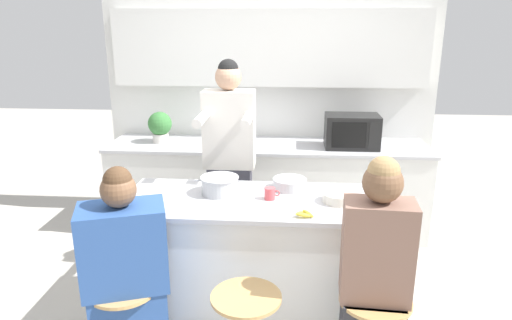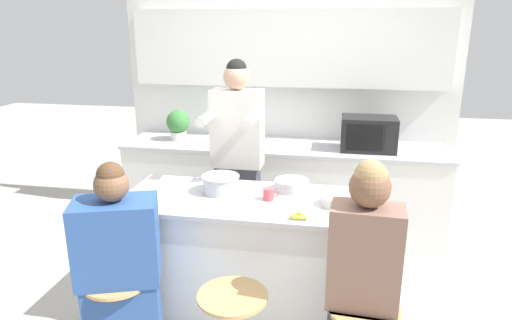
{
  "view_description": "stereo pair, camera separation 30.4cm",
  "coord_description": "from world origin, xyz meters",
  "px_view_note": "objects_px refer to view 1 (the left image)",
  "views": [
    {
      "loc": [
        0.22,
        -2.83,
        2.07
      ],
      "look_at": [
        0.0,
        0.07,
        1.19
      ],
      "focal_mm": 32.0,
      "sensor_mm": 36.0,
      "label": 1
    },
    {
      "loc": [
        0.52,
        -2.79,
        2.07
      ],
      "look_at": [
        0.0,
        0.07,
        1.19
      ],
      "focal_mm": 32.0,
      "sensor_mm": 36.0,
      "label": 2
    }
  ],
  "objects_px": {
    "kitchen_island": "(255,261)",
    "potted_plant": "(160,126)",
    "person_seated_near": "(374,290)",
    "microwave": "(352,131)",
    "coffee_cup_near": "(270,193)",
    "person_wrapped_blanket": "(127,286)",
    "cooking_pot": "(220,185)",
    "banana_bunch": "(304,214)",
    "juice_carton": "(375,202)",
    "person_cooking": "(230,173)",
    "fruit_bowl": "(290,184)"
  },
  "relations": [
    {
      "from": "kitchen_island",
      "to": "microwave",
      "type": "relative_size",
      "value": 3.48
    },
    {
      "from": "coffee_cup_near",
      "to": "potted_plant",
      "type": "bearing_deg",
      "value": 127.28
    },
    {
      "from": "juice_carton",
      "to": "microwave",
      "type": "height_order",
      "value": "microwave"
    },
    {
      "from": "juice_carton",
      "to": "kitchen_island",
      "type": "bearing_deg",
      "value": 165.33
    },
    {
      "from": "banana_bunch",
      "to": "potted_plant",
      "type": "bearing_deg",
      "value": 127.48
    },
    {
      "from": "kitchen_island",
      "to": "potted_plant",
      "type": "height_order",
      "value": "potted_plant"
    },
    {
      "from": "potted_plant",
      "to": "kitchen_island",
      "type": "bearing_deg",
      "value": -55.16
    },
    {
      "from": "person_wrapped_blanket",
      "to": "cooking_pot",
      "type": "bearing_deg",
      "value": 39.33
    },
    {
      "from": "coffee_cup_near",
      "to": "kitchen_island",
      "type": "bearing_deg",
      "value": -178.15
    },
    {
      "from": "juice_carton",
      "to": "coffee_cup_near",
      "type": "bearing_deg",
      "value": 162.99
    },
    {
      "from": "person_wrapped_blanket",
      "to": "person_seated_near",
      "type": "xyz_separation_m",
      "value": [
        1.38,
        -0.0,
        0.04
      ]
    },
    {
      "from": "person_seated_near",
      "to": "coffee_cup_near",
      "type": "height_order",
      "value": "person_seated_near"
    },
    {
      "from": "person_seated_near",
      "to": "microwave",
      "type": "height_order",
      "value": "person_seated_near"
    },
    {
      "from": "person_cooking",
      "to": "potted_plant",
      "type": "bearing_deg",
      "value": 132.0
    },
    {
      "from": "kitchen_island",
      "to": "fruit_bowl",
      "type": "relative_size",
      "value": 7.43
    },
    {
      "from": "microwave",
      "to": "person_seated_near",
      "type": "bearing_deg",
      "value": -93.26
    },
    {
      "from": "person_cooking",
      "to": "person_wrapped_blanket",
      "type": "height_order",
      "value": "person_cooking"
    },
    {
      "from": "microwave",
      "to": "potted_plant",
      "type": "xyz_separation_m",
      "value": [
        -1.89,
        0.05,
        0.01
      ]
    },
    {
      "from": "coffee_cup_near",
      "to": "fruit_bowl",
      "type": "bearing_deg",
      "value": 58.38
    },
    {
      "from": "person_seated_near",
      "to": "person_wrapped_blanket",
      "type": "bearing_deg",
      "value": -176.3
    },
    {
      "from": "kitchen_island",
      "to": "potted_plant",
      "type": "xyz_separation_m",
      "value": [
        -1.08,
        1.54,
        0.6
      ]
    },
    {
      "from": "kitchen_island",
      "to": "coffee_cup_near",
      "type": "distance_m",
      "value": 0.51
    },
    {
      "from": "person_wrapped_blanket",
      "to": "banana_bunch",
      "type": "bearing_deg",
      "value": 0.13
    },
    {
      "from": "banana_bunch",
      "to": "potted_plant",
      "type": "xyz_separation_m",
      "value": [
        -1.39,
        1.82,
        0.12
      ]
    },
    {
      "from": "cooking_pot",
      "to": "potted_plant",
      "type": "height_order",
      "value": "potted_plant"
    },
    {
      "from": "kitchen_island",
      "to": "juice_carton",
      "type": "bearing_deg",
      "value": -14.67
    },
    {
      "from": "banana_bunch",
      "to": "person_seated_near",
      "type": "bearing_deg",
      "value": -42.22
    },
    {
      "from": "person_cooking",
      "to": "microwave",
      "type": "bearing_deg",
      "value": 38.67
    },
    {
      "from": "fruit_bowl",
      "to": "coffee_cup_near",
      "type": "bearing_deg",
      "value": -121.62
    },
    {
      "from": "person_wrapped_blanket",
      "to": "juice_carton",
      "type": "bearing_deg",
      "value": -2.5
    },
    {
      "from": "person_cooking",
      "to": "potted_plant",
      "type": "relative_size",
      "value": 5.83
    },
    {
      "from": "fruit_bowl",
      "to": "coffee_cup_near",
      "type": "height_order",
      "value": "coffee_cup_near"
    },
    {
      "from": "cooking_pot",
      "to": "juice_carton",
      "type": "relative_size",
      "value": 1.99
    },
    {
      "from": "person_wrapped_blanket",
      "to": "fruit_bowl",
      "type": "xyz_separation_m",
      "value": [
        0.91,
        0.83,
        0.35
      ]
    },
    {
      "from": "person_seated_near",
      "to": "coffee_cup_near",
      "type": "relative_size",
      "value": 13.81
    },
    {
      "from": "person_cooking",
      "to": "person_seated_near",
      "type": "bearing_deg",
      "value": -52.75
    },
    {
      "from": "person_wrapped_blanket",
      "to": "cooking_pot",
      "type": "relative_size",
      "value": 3.84
    },
    {
      "from": "person_cooking",
      "to": "potted_plant",
      "type": "distance_m",
      "value": 1.24
    },
    {
      "from": "cooking_pot",
      "to": "microwave",
      "type": "distance_m",
      "value": 1.77
    },
    {
      "from": "fruit_bowl",
      "to": "coffee_cup_near",
      "type": "relative_size",
      "value": 2.3
    },
    {
      "from": "coffee_cup_near",
      "to": "juice_carton",
      "type": "relative_size",
      "value": 0.59
    },
    {
      "from": "person_cooking",
      "to": "coffee_cup_near",
      "type": "height_order",
      "value": "person_cooking"
    },
    {
      "from": "banana_bunch",
      "to": "microwave",
      "type": "relative_size",
      "value": 0.26
    },
    {
      "from": "person_wrapped_blanket",
      "to": "person_cooking",
      "type": "bearing_deg",
      "value": 52.23
    },
    {
      "from": "kitchen_island",
      "to": "microwave",
      "type": "height_order",
      "value": "microwave"
    },
    {
      "from": "coffee_cup_near",
      "to": "juice_carton",
      "type": "xyz_separation_m",
      "value": [
        0.65,
        -0.2,
        0.04
      ]
    },
    {
      "from": "person_seated_near",
      "to": "juice_carton",
      "type": "bearing_deg",
      "value": 86.11
    },
    {
      "from": "banana_bunch",
      "to": "potted_plant",
      "type": "distance_m",
      "value": 2.29
    },
    {
      "from": "fruit_bowl",
      "to": "banana_bunch",
      "type": "height_order",
      "value": "fruit_bowl"
    },
    {
      "from": "person_cooking",
      "to": "juice_carton",
      "type": "bearing_deg",
      "value": -39.53
    }
  ]
}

